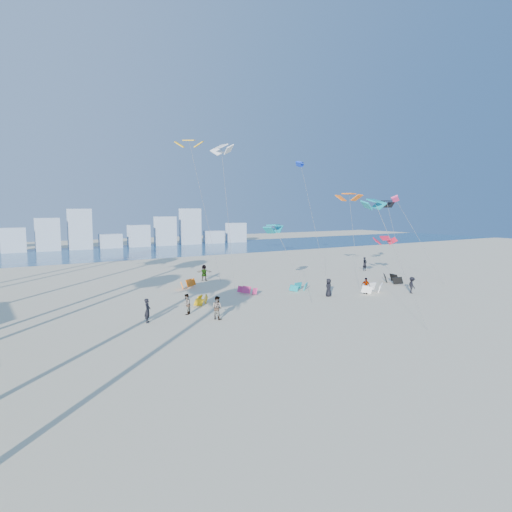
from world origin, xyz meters
TOP-DOWN VIEW (x-y plane):
  - ground at (0.00, 0.00)m, footprint 220.00×220.00m
  - ocean at (0.00, 72.00)m, footprint 220.00×220.00m
  - kitesurfer_near at (-7.07, 15.52)m, footprint 0.73×0.81m
  - kitesurfer_mid at (-2.09, 13.65)m, footprint 1.01×1.11m
  - kitesurfers_far at (10.92, 21.26)m, footprint 32.24×20.15m
  - grounded_kites at (11.23, 19.95)m, footprint 25.98×14.00m
  - flying_kites at (13.37, 21.88)m, footprint 25.46×30.67m
  - distant_skyline at (-1.19, 82.00)m, footprint 85.00×3.00m

SIDE VIEW (x-z plane):
  - ground at x=0.00m, z-range 0.00..0.00m
  - ocean at x=0.00m, z-range 0.01..0.01m
  - grounded_kites at x=11.23m, z-range -0.05..0.93m
  - kitesurfers_far at x=10.92m, z-range -0.06..1.86m
  - kitesurfer_mid at x=-2.09m, z-range 0.00..1.85m
  - kitesurfer_near at x=-7.07m, z-range 0.00..1.86m
  - distant_skyline at x=-1.19m, z-range -1.11..7.29m
  - flying_kites at x=13.37m, z-range 2.48..19.53m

